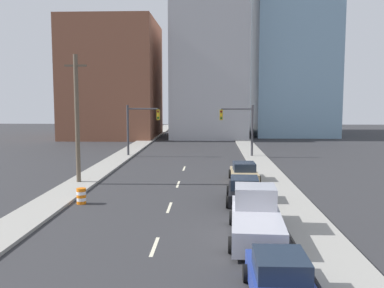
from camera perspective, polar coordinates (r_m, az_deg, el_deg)
sidewalk_left at (r=52.84m, az=-7.93°, el=-0.69°), size 2.37×94.41×0.17m
sidewalk_right at (r=52.20m, az=7.75°, el=-0.77°), size 2.37×94.41×0.17m
lane_stripe_at_13m at (r=18.76m, az=-5.01°, el=-13.46°), size 0.16×2.40×0.01m
lane_stripe_at_20m at (r=24.99m, az=-3.04°, el=-8.44°), size 0.16×2.40×0.01m
lane_stripe_at_26m at (r=31.52m, az=-1.87°, el=-5.38°), size 0.16×2.40×0.01m
lane_stripe_at_33m at (r=38.49m, az=-1.07°, el=-3.28°), size 0.16×2.40×0.01m
building_brick_left at (r=71.00m, az=-10.40°, el=8.40°), size 14.00×16.00×18.49m
building_office_center at (r=73.80m, az=2.33°, el=13.45°), size 12.00×20.00×31.46m
building_glass_right at (r=79.69m, az=13.04°, el=16.11°), size 13.00×20.00×40.68m
traffic_signal_left at (r=46.27m, az=-7.29°, el=2.71°), size 3.59×0.35×5.57m
traffic_signal_right at (r=45.73m, az=6.74°, el=2.68°), size 3.59×0.35×5.57m
utility_pole_left_mid at (r=32.13m, az=-15.08°, el=3.31°), size 1.60×0.32×9.41m
traffic_barrel at (r=26.52m, az=-14.54°, el=-6.73°), size 0.56×0.56×0.95m
sedan_blue at (r=14.15m, az=11.69°, el=-17.34°), size 2.10×4.36×1.49m
pickup_truck_silver at (r=19.87m, az=8.50°, el=-9.69°), size 2.68×6.48×2.20m
sedan_black at (r=26.17m, az=6.98°, el=-6.24°), size 2.34×4.73×1.53m
sedan_tan at (r=32.60m, az=6.95°, el=-3.84°), size 2.19×4.38×1.46m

